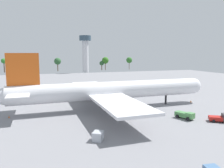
{
  "coord_description": "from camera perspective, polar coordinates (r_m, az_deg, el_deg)",
  "views": [
    {
      "loc": [
        -23.29,
        -68.23,
        18.08
      ],
      "look_at": [
        0.0,
        0.0,
        8.2
      ],
      "focal_mm": 35.82,
      "sensor_mm": 36.0,
      "label": 1
    }
  ],
  "objects": [
    {
      "name": "control_tower",
      "position": [
        216.2,
        -6.82,
        8.61
      ],
      "size": [
        11.09,
        11.09,
        34.8
      ],
      "color": "silver",
      "rests_on": "ground_plane"
    },
    {
      "name": "ground_plane",
      "position": [
        74.33,
        -0.0,
        -6.27
      ],
      "size": [
        276.49,
        276.49,
        0.0
      ],
      "primitive_type": "plane",
      "color": "gray"
    },
    {
      "name": "tree_line_backdrop",
      "position": [
        239.74,
        -8.26,
        5.79
      ],
      "size": [
        135.66,
        7.32,
        14.2
      ],
      "color": "#51381E",
      "rests_on": "ground_plane"
    },
    {
      "name": "catering_truck",
      "position": [
        66.72,
        26.01,
        -7.77
      ],
      "size": [
        5.62,
        4.59,
        2.23
      ],
      "color": "#333338",
      "rests_on": "ground_plane"
    },
    {
      "name": "safety_cone_tail",
      "position": [
        70.2,
        -24.8,
        -7.6
      ],
      "size": [
        0.44,
        0.44,
        0.62
      ],
      "primitive_type": "cone",
      "color": "orange",
      "rests_on": "ground_plane"
    },
    {
      "name": "maintenance_van",
      "position": [
        111.04,
        0.2,
        -0.97
      ],
      "size": [
        5.24,
        3.71,
        2.48
      ],
      "color": "silver",
      "rests_on": "ground_plane"
    },
    {
      "name": "baggage_tug",
      "position": [
        65.83,
        18.13,
        -7.5
      ],
      "size": [
        3.81,
        5.66,
        2.04
      ],
      "color": "#4C8C4C",
      "rests_on": "ground_plane"
    },
    {
      "name": "cargo_container_aft",
      "position": [
        48.04,
        -3.6,
        -13.12
      ],
      "size": [
        3.0,
        3.15,
        1.88
      ],
      "color": "#B7BCC6",
      "rests_on": "ground_plane"
    },
    {
      "name": "safety_cone_nose",
      "position": [
        88.78,
        19.49,
        -4.15
      ],
      "size": [
        0.54,
        0.54,
        0.77
      ],
      "primitive_type": "cone",
      "color": "orange",
      "rests_on": "ground_plane"
    },
    {
      "name": "cargo_airplane",
      "position": [
        72.93,
        -0.4,
        -1.71
      ],
      "size": [
        69.12,
        56.85,
        18.22
      ],
      "color": "silver",
      "rests_on": "ground_plane"
    }
  ]
}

